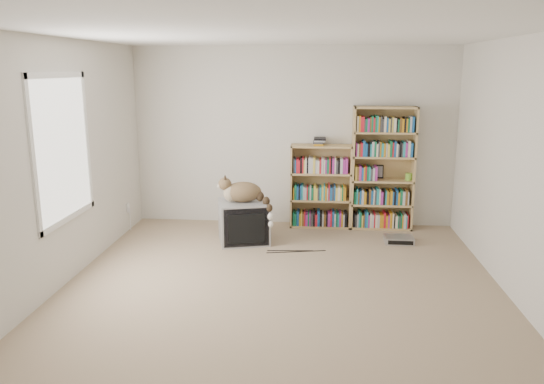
# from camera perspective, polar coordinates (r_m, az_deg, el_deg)

# --- Properties ---
(floor) EXTENTS (4.50, 5.00, 0.01)m
(floor) POSITION_cam_1_polar(r_m,az_deg,el_deg) (5.41, 0.92, -10.75)
(floor) COLOR tan
(floor) RESTS_ON ground
(wall_back) EXTENTS (4.50, 0.02, 2.50)m
(wall_back) POSITION_cam_1_polar(r_m,az_deg,el_deg) (7.50, 2.29, 5.93)
(wall_back) COLOR beige
(wall_back) RESTS_ON floor
(wall_front) EXTENTS (4.50, 0.02, 2.50)m
(wall_front) POSITION_cam_1_polar(r_m,az_deg,el_deg) (2.64, -2.81, -7.87)
(wall_front) COLOR beige
(wall_front) RESTS_ON floor
(wall_left) EXTENTS (0.02, 5.00, 2.50)m
(wall_left) POSITION_cam_1_polar(r_m,az_deg,el_deg) (5.65, -22.45, 2.55)
(wall_left) COLOR beige
(wall_left) RESTS_ON floor
(wall_right) EXTENTS (0.02, 5.00, 2.50)m
(wall_right) POSITION_cam_1_polar(r_m,az_deg,el_deg) (5.38, 25.65, 1.74)
(wall_right) COLOR beige
(wall_right) RESTS_ON floor
(ceiling) EXTENTS (4.50, 5.00, 0.02)m
(ceiling) POSITION_cam_1_polar(r_m,az_deg,el_deg) (4.96, 1.03, 16.70)
(ceiling) COLOR white
(ceiling) RESTS_ON wall_back
(window) EXTENTS (0.02, 1.22, 1.52)m
(window) POSITION_cam_1_polar(r_m,az_deg,el_deg) (5.80, -21.59, 4.37)
(window) COLOR white
(window) RESTS_ON wall_left
(crt_tv) EXTENTS (0.74, 0.69, 0.54)m
(crt_tv) POSITION_cam_1_polar(r_m,az_deg,el_deg) (6.85, -3.06, -3.20)
(crt_tv) COLOR gray
(crt_tv) RESTS_ON floor
(cat) EXTENTS (0.75, 0.51, 0.57)m
(cat) POSITION_cam_1_polar(r_m,az_deg,el_deg) (6.71, -2.73, -0.34)
(cat) COLOR #392617
(cat) RESTS_ON crt_tv
(bookcase_tall) EXTENTS (0.85, 0.30, 1.69)m
(bookcase_tall) POSITION_cam_1_polar(r_m,az_deg,el_deg) (7.48, 11.80, 2.22)
(bookcase_tall) COLOR tan
(bookcase_tall) RESTS_ON floor
(bookcase_short) EXTENTS (0.84, 0.30, 1.16)m
(bookcase_short) POSITION_cam_1_polar(r_m,az_deg,el_deg) (7.48, 5.25, 0.28)
(bookcase_short) COLOR tan
(bookcase_short) RESTS_ON floor
(book_stack) EXTENTS (0.18, 0.23, 0.10)m
(book_stack) POSITION_cam_1_polar(r_m,az_deg,el_deg) (7.36, 5.10, 5.45)
(book_stack) COLOR red
(book_stack) RESTS_ON bookcase_short
(green_mug) EXTENTS (0.09, 0.09, 0.10)m
(green_mug) POSITION_cam_1_polar(r_m,az_deg,el_deg) (7.53, 14.48, 1.63)
(green_mug) COLOR #72B634
(green_mug) RESTS_ON bookcase_tall
(framed_print) EXTENTS (0.14, 0.05, 0.19)m
(framed_print) POSITION_cam_1_polar(r_m,az_deg,el_deg) (7.56, 11.37, 2.18)
(framed_print) COLOR black
(framed_print) RESTS_ON bookcase_tall
(dvd_player) EXTENTS (0.37, 0.27, 0.08)m
(dvd_player) POSITION_cam_1_polar(r_m,az_deg,el_deg) (7.04, 13.50, -5.00)
(dvd_player) COLOR #9E9EA2
(dvd_player) RESTS_ON floor
(wall_outlet) EXTENTS (0.01, 0.08, 0.13)m
(wall_outlet) POSITION_cam_1_polar(r_m,az_deg,el_deg) (7.55, -15.21, -1.66)
(wall_outlet) COLOR silver
(wall_outlet) RESTS_ON wall_left
(floor_cables) EXTENTS (1.20, 0.70, 0.01)m
(floor_cables) POSITION_cam_1_polar(r_m,az_deg,el_deg) (6.64, 0.33, -6.09)
(floor_cables) COLOR black
(floor_cables) RESTS_ON floor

